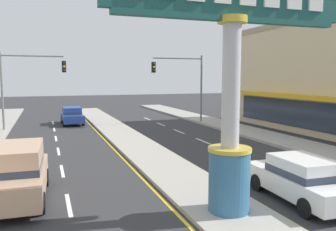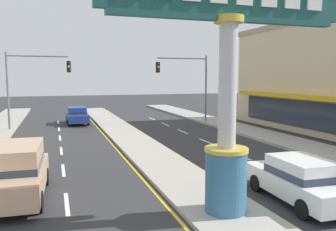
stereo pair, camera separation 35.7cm
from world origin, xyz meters
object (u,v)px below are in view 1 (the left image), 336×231
traffic_light_left_side (26,77)px  sedan_near_right_lane (301,178)px  traffic_light_right_side (184,77)px  sedan_far_right_lane (72,115)px  suv_near_left_lane (16,172)px  district_sign (231,85)px

traffic_light_left_side → sedan_near_right_lane: size_ratio=1.42×
traffic_light_right_side → sedan_far_right_lane: (-9.47, 3.55, -3.46)m
sedan_near_right_lane → suv_near_left_lane: suv_near_left_lane is taller
traffic_light_left_side → traffic_light_right_side: same height
sedan_far_right_lane → suv_near_left_lane: (-3.30, -19.41, 0.20)m
traffic_light_left_side → district_sign: bearing=-72.0°
traffic_light_right_side → suv_near_left_lane: traffic_light_right_side is taller
district_sign → traffic_light_left_side: 21.15m
district_sign → traffic_light_left_side: (-6.53, 20.11, 0.24)m
district_sign → suv_near_left_lane: size_ratio=1.65×
traffic_light_right_side → sedan_near_right_lane: bearing=-100.6°
traffic_light_right_side → sedan_far_right_lane: bearing=159.5°
sedan_far_right_lane → suv_near_left_lane: size_ratio=0.92×
district_sign → sedan_far_right_lane: size_ratio=1.79×
district_sign → suv_near_left_lane: (-6.24, 3.60, -3.02)m
sedan_near_right_lane → suv_near_left_lane: 9.78m
suv_near_left_lane → sedan_far_right_lane: bearing=80.4°
traffic_light_left_side → suv_near_left_lane: bearing=-89.0°
traffic_light_right_side → sedan_far_right_lane: size_ratio=1.43×
traffic_light_left_side → traffic_light_right_side: 13.07m
traffic_light_left_side → sedan_near_right_lane: 22.28m
district_sign → sedan_far_right_lane: (-2.95, 23.02, -3.21)m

